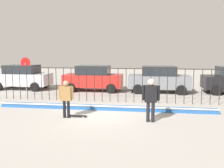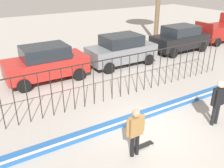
# 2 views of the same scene
# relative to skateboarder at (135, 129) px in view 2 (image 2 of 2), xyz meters

# --- Properties ---
(ground_plane) EXTENTS (60.00, 60.00, 0.00)m
(ground_plane) POSITION_rel_skateboarder_xyz_m (1.40, 0.70, -1.00)
(ground_plane) COLOR #9E9991
(bowl_coping_ledge) EXTENTS (11.00, 0.41, 0.27)m
(bowl_coping_ledge) POSITION_rel_skateboarder_xyz_m (1.40, 1.67, -0.88)
(bowl_coping_ledge) COLOR #235699
(bowl_coping_ledge) RESTS_ON ground
(perimeter_fence) EXTENTS (14.04, 0.04, 1.98)m
(perimeter_fence) POSITION_rel_skateboarder_xyz_m (1.40, 3.68, 0.21)
(perimeter_fence) COLOR black
(perimeter_fence) RESTS_ON ground
(skateboarder) EXTENTS (0.67, 0.25, 1.66)m
(skateboarder) POSITION_rel_skateboarder_xyz_m (0.00, 0.00, 0.00)
(skateboarder) COLOR black
(skateboarder) RESTS_ON ground
(skateboard) EXTENTS (0.80, 0.20, 0.07)m
(skateboard) POSITION_rel_skateboarder_xyz_m (0.47, 0.16, -0.94)
(skateboard) COLOR black
(skateboard) RESTS_ON ground
(camera_operator) EXTENTS (0.73, 0.27, 1.81)m
(camera_operator) POSITION_rel_skateboarder_xyz_m (3.68, -0.13, 0.09)
(camera_operator) COLOR black
(camera_operator) RESTS_ON ground
(parked_car_red) EXTENTS (4.30, 2.12, 1.90)m
(parked_car_red) POSITION_rel_skateboarder_xyz_m (-0.43, 7.47, -0.03)
(parked_car_red) COLOR #B2231E
(parked_car_red) RESTS_ON ground
(parked_car_gray) EXTENTS (4.30, 2.12, 1.90)m
(parked_car_gray) POSITION_rel_skateboarder_xyz_m (4.37, 7.46, -0.03)
(parked_car_gray) COLOR slate
(parked_car_gray) RESTS_ON ground
(parked_car_black) EXTENTS (4.30, 2.12, 1.90)m
(parked_car_black) POSITION_rel_skateboarder_xyz_m (9.62, 7.67, -0.03)
(parked_car_black) COLOR black
(parked_car_black) RESTS_ON ground
(pickup_truck) EXTENTS (4.70, 2.12, 2.24)m
(pickup_truck) POSITION_rel_skateboarder_xyz_m (15.02, 8.01, 0.04)
(pickup_truck) COLOR maroon
(pickup_truck) RESTS_ON ground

